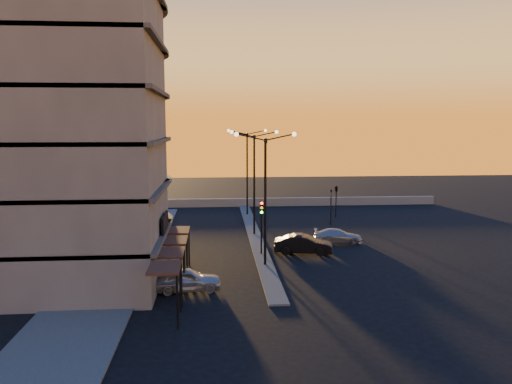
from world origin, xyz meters
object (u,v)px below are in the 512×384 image
at_px(car_hatchback, 186,280).
at_px(car_sedan, 303,244).
at_px(car_wagon, 338,236).
at_px(streetlamp_mid, 254,174).
at_px(traffic_light_main, 261,219).

distance_m(car_hatchback, car_sedan, 11.85).
bearing_deg(car_wagon, streetlamp_mid, 71.05).
height_order(streetlamp_mid, car_wagon, streetlamp_mid).
relative_size(car_hatchback, car_sedan, 0.93).
relative_size(streetlamp_mid, car_hatchback, 2.27).
xyz_separation_m(traffic_light_main, car_wagon, (6.89, 3.61, -2.30)).
bearing_deg(car_sedan, car_hatchback, 144.85).
bearing_deg(streetlamp_mid, car_wagon, -27.06).
bearing_deg(traffic_light_main, streetlamp_mid, 90.00).
relative_size(traffic_light_main, car_wagon, 1.04).
bearing_deg(car_wagon, car_hatchback, 141.36).
height_order(traffic_light_main, car_hatchback, traffic_light_main).
distance_m(streetlamp_mid, car_sedan, 9.02).
relative_size(traffic_light_main, car_hatchback, 1.02).
bearing_deg(streetlamp_mid, traffic_light_main, -90.00).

